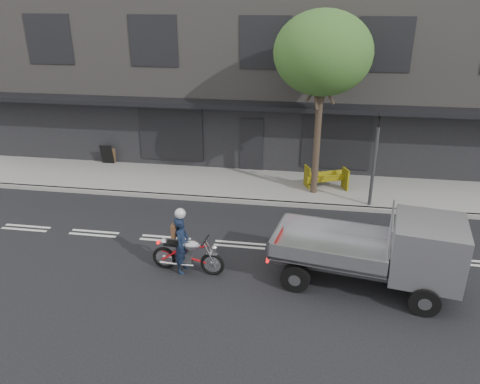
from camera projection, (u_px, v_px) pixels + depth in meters
name	position (u px, v px, depth m)	size (l,w,h in m)	color
ground	(240.00, 245.00, 14.49)	(80.00, 80.00, 0.00)	black
sidewalk	(258.00, 185.00, 18.72)	(32.00, 3.20, 0.15)	gray
kerb	(253.00, 202.00, 17.27)	(32.00, 0.20, 0.15)	gray
building_main	(275.00, 62.00, 23.16)	(26.00, 10.00, 8.00)	slate
street_tree	(323.00, 54.00, 15.90)	(3.40, 3.40, 6.74)	#382B21
traffic_light_pole	(374.00, 165.00, 16.27)	(0.12, 0.12, 3.50)	#2D2D30
motorcycle	(188.00, 254.00, 12.92)	(2.10, 0.61, 1.08)	black
rider	(182.00, 245.00, 12.83)	(0.60, 0.40, 1.65)	black
flatbed_ute	(409.00, 250.00, 11.78)	(4.94, 2.62, 2.17)	black
construction_barrier	(326.00, 179.00, 17.93)	(1.57, 0.63, 0.88)	yellow
sandwich_board	(107.00, 154.00, 20.69)	(0.55, 0.37, 0.87)	black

